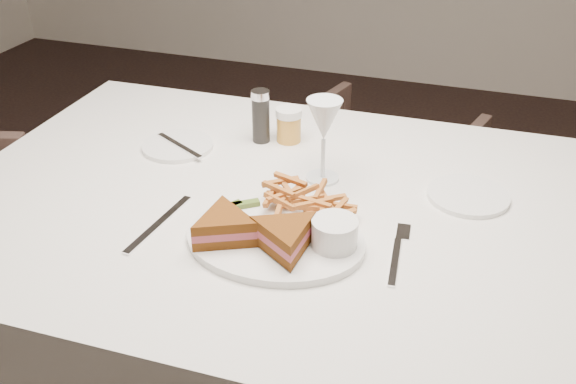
% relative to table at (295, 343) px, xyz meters
% --- Properties ---
extents(ground, '(5.00, 5.00, 0.00)m').
position_rel_table_xyz_m(ground, '(-0.35, 0.19, -0.38)').
color(ground, black).
rests_on(ground, ground).
extents(table, '(1.41, 0.95, 0.75)m').
position_rel_table_xyz_m(table, '(0.00, 0.00, 0.00)').
color(table, silver).
rests_on(table, ground).
extents(chair_far, '(0.70, 0.67, 0.60)m').
position_rel_table_xyz_m(chair_far, '(-0.01, 0.89, -0.08)').
color(chair_far, '#47332B').
rests_on(chair_far, ground).
extents(table_setting, '(0.80, 0.58, 0.18)m').
position_rel_table_xyz_m(table_setting, '(0.00, -0.05, 0.41)').
color(table_setting, white).
rests_on(table_setting, table).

